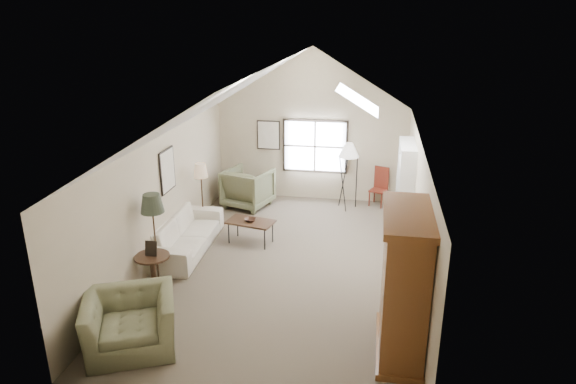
% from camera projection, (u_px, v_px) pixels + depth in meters
% --- Properties ---
extents(room_shell, '(5.01, 8.01, 4.00)m').
position_uv_depth(room_shell, '(284.00, 105.00, 9.23)').
color(room_shell, brown).
rests_on(room_shell, ground).
extents(window, '(1.72, 0.08, 1.42)m').
position_uv_depth(window, '(315.00, 146.00, 13.48)').
color(window, black).
rests_on(window, room_shell).
extents(skylight, '(0.80, 1.20, 0.52)m').
position_uv_depth(skylight, '(359.00, 98.00, 9.86)').
color(skylight, white).
rests_on(skylight, room_shell).
extents(wall_art, '(1.97, 3.71, 0.88)m').
position_uv_depth(wall_art, '(219.00, 152.00, 11.83)').
color(wall_art, black).
rests_on(wall_art, room_shell).
extents(armoire, '(0.60, 1.50, 2.20)m').
position_uv_depth(armoire, '(404.00, 284.00, 7.35)').
color(armoire, brown).
rests_on(armoire, ground).
extents(tv_alcove, '(0.32, 1.30, 2.10)m').
position_uv_depth(tv_alcove, '(405.00, 191.00, 11.02)').
color(tv_alcove, white).
rests_on(tv_alcove, ground).
extents(media_console, '(0.34, 1.18, 0.60)m').
position_uv_depth(media_console, '(401.00, 227.00, 11.31)').
color(media_console, '#382316').
rests_on(media_console, ground).
extents(tv_panel, '(0.05, 0.90, 0.55)m').
position_uv_depth(tv_panel, '(403.00, 201.00, 11.10)').
color(tv_panel, black).
rests_on(tv_panel, media_console).
extents(sofa, '(1.06, 2.57, 0.74)m').
position_uv_depth(sofa, '(185.00, 233.00, 10.81)').
color(sofa, beige).
rests_on(sofa, ground).
extents(armchair_near, '(1.65, 1.56, 0.85)m').
position_uv_depth(armchair_near, '(130.00, 322.00, 7.62)').
color(armchair_near, '#6D714F').
rests_on(armchair_near, ground).
extents(armchair_far, '(1.36, 1.38, 1.01)m').
position_uv_depth(armchair_far, '(248.00, 188.00, 13.22)').
color(armchair_far, '#626949').
rests_on(armchair_far, ground).
extents(coffee_table, '(1.10, 0.75, 0.51)m').
position_uv_depth(coffee_table, '(251.00, 232.00, 11.18)').
color(coffee_table, '#351C15').
rests_on(coffee_table, ground).
extents(bowl, '(0.29, 0.29, 0.06)m').
position_uv_depth(bowl, '(250.00, 220.00, 11.09)').
color(bowl, '#392117').
rests_on(bowl, coffee_table).
extents(side_table, '(0.65, 0.65, 0.64)m').
position_uv_depth(side_table, '(153.00, 271.00, 9.35)').
color(side_table, '#372016').
rests_on(side_table, ground).
extents(side_chair, '(0.51, 0.51, 1.01)m').
position_uv_depth(side_chair, '(378.00, 187.00, 13.28)').
color(side_chair, maroon).
rests_on(side_chair, ground).
extents(tripod_lamp, '(0.55, 0.55, 1.76)m').
position_uv_depth(tripod_lamp, '(348.00, 176.00, 12.94)').
color(tripod_lamp, white).
rests_on(tripod_lamp, ground).
extents(dark_lamp, '(0.44, 0.44, 1.77)m').
position_uv_depth(dark_lamp, '(155.00, 238.00, 9.34)').
color(dark_lamp, '#252B1E').
rests_on(dark_lamp, ground).
extents(tan_lamp, '(0.33, 0.33, 1.59)m').
position_uv_depth(tan_lamp, '(202.00, 196.00, 11.79)').
color(tan_lamp, tan).
rests_on(tan_lamp, ground).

